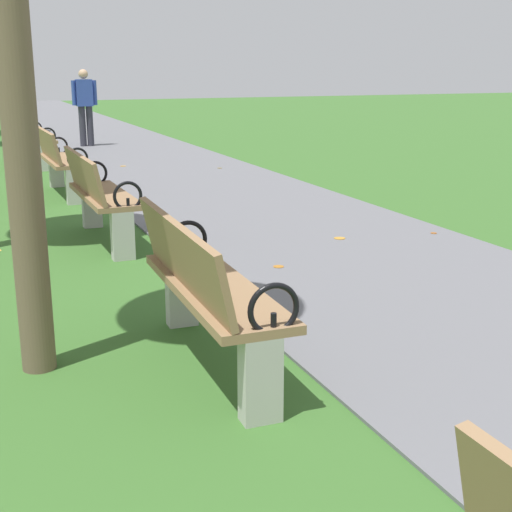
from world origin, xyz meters
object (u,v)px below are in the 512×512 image
(park_bench_4, at_px, (99,195))
(pedestrian_walking, at_px, (85,103))
(park_bench_5, at_px, (59,160))
(park_bench_6, at_px, (35,138))
(park_bench_3, at_px, (205,288))

(park_bench_4, relative_size, pedestrian_walking, 0.99)
(park_bench_5, xyz_separation_m, park_bench_6, (0.00, 3.23, 0.00))
(park_bench_4, distance_m, park_bench_5, 2.92)
(park_bench_6, distance_m, pedestrian_walking, 3.05)
(park_bench_4, xyz_separation_m, park_bench_5, (0.00, 2.92, 0.00))
(park_bench_3, height_order, park_bench_4, same)
(park_bench_4, height_order, park_bench_6, same)
(park_bench_3, bearing_deg, pedestrian_walking, 83.72)
(park_bench_3, distance_m, park_bench_6, 9.49)
(park_bench_5, distance_m, park_bench_6, 3.23)
(pedestrian_walking, bearing_deg, park_bench_6, -116.40)
(park_bench_5, relative_size, park_bench_6, 1.00)
(park_bench_6, bearing_deg, park_bench_5, -90.00)
(park_bench_4, xyz_separation_m, pedestrian_walking, (1.34, 8.86, 0.44))
(park_bench_3, height_order, park_bench_5, same)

